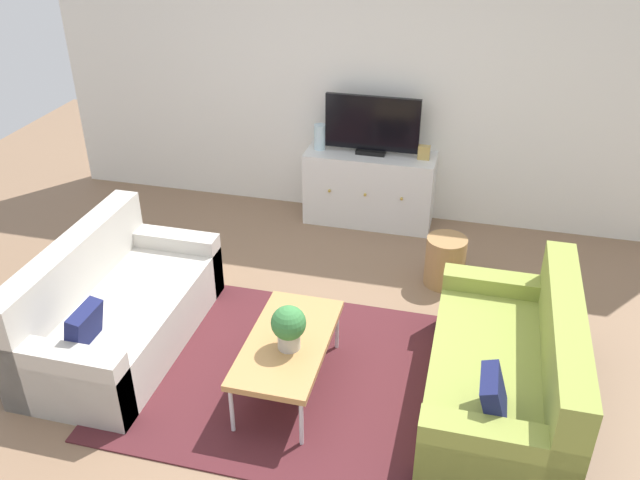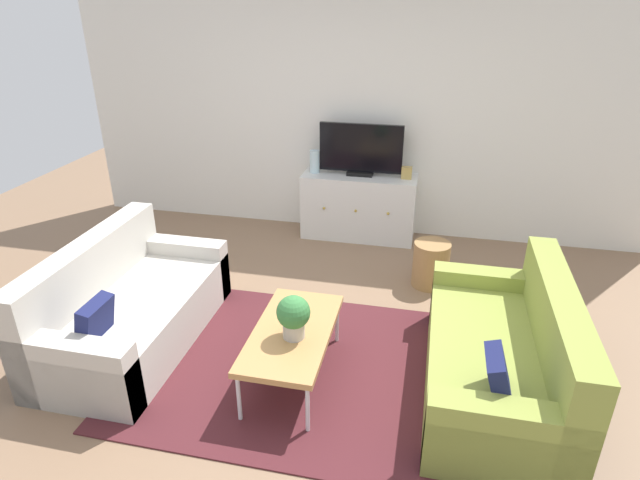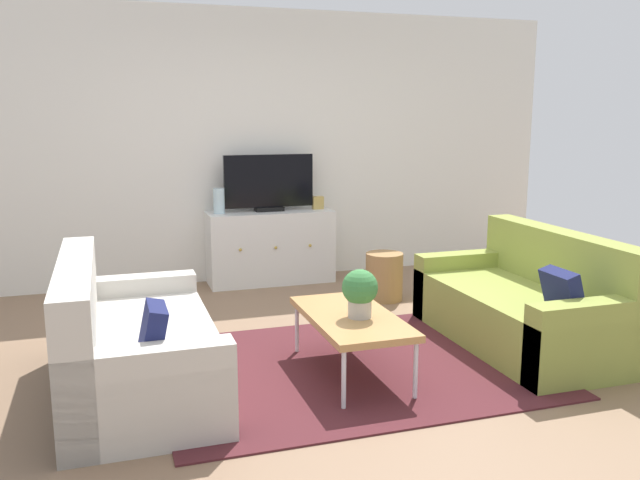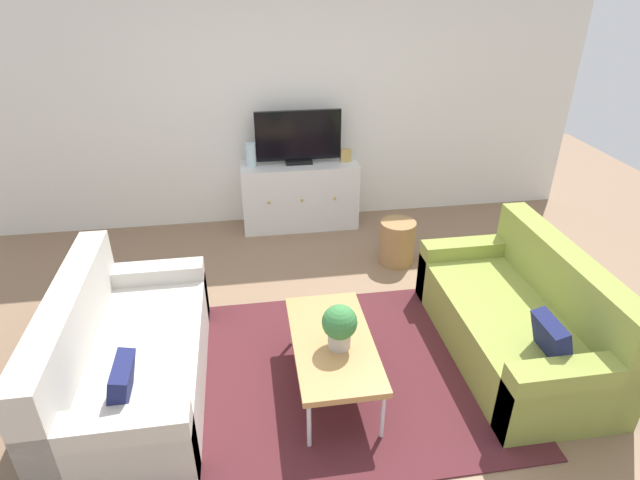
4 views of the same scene
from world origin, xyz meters
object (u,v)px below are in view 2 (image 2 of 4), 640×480
(coffee_table, at_px, (292,334))
(flat_screen_tv, at_px, (361,150))
(couch_left_side, at_px, (125,310))
(glass_vase, at_px, (315,162))
(potted_plant, at_px, (294,315))
(mantel_clock, at_px, (407,173))
(wicker_basket, at_px, (431,264))
(tv_console, at_px, (359,206))
(couch_right_side, at_px, (508,361))

(coffee_table, relative_size, flat_screen_tv, 1.18)
(couch_left_side, bearing_deg, flat_screen_tv, 58.15)
(couch_left_side, distance_m, glass_vase, 2.63)
(potted_plant, relative_size, glass_vase, 1.26)
(glass_vase, bearing_deg, mantel_clock, 0.00)
(coffee_table, height_order, wicker_basket, wicker_basket)
(tv_console, xyz_separation_m, wicker_basket, (0.84, -0.95, -0.15))
(mantel_clock, bearing_deg, potted_plant, -101.93)
(wicker_basket, bearing_deg, potted_plant, -118.16)
(mantel_clock, height_order, wicker_basket, mantel_clock)
(couch_right_side, bearing_deg, potted_plant, -170.99)
(coffee_table, relative_size, glass_vase, 4.27)
(couch_left_side, xyz_separation_m, couch_right_side, (2.88, 0.00, 0.00))
(coffee_table, relative_size, tv_console, 0.85)
(tv_console, distance_m, glass_vase, 0.70)
(potted_plant, relative_size, mantel_clock, 2.39)
(couch_left_side, distance_m, flat_screen_tv, 2.91)
(couch_left_side, bearing_deg, mantel_clock, 50.01)
(potted_plant, distance_m, flat_screen_tv, 2.66)
(coffee_table, height_order, flat_screen_tv, flat_screen_tv)
(couch_right_side, height_order, tv_console, couch_right_side)
(tv_console, bearing_deg, potted_plant, -91.01)
(couch_left_side, relative_size, glass_vase, 6.95)
(flat_screen_tv, xyz_separation_m, glass_vase, (-0.50, -0.02, -0.15))
(couch_right_side, relative_size, coffee_table, 1.63)
(coffee_table, distance_m, glass_vase, 2.61)
(flat_screen_tv, bearing_deg, mantel_clock, -2.27)
(glass_vase, distance_m, mantel_clock, 1.01)
(coffee_table, distance_m, tv_console, 2.53)
(couch_right_side, distance_m, potted_plant, 1.49)
(potted_plant, distance_m, glass_vase, 2.66)
(couch_right_side, xyz_separation_m, mantel_clock, (-0.89, 2.37, 0.52))
(couch_right_side, distance_m, flat_screen_tv, 2.86)
(couch_left_side, height_order, tv_console, couch_left_side)
(flat_screen_tv, bearing_deg, tv_console, -90.00)
(coffee_table, distance_m, wicker_basket, 1.83)
(tv_console, height_order, glass_vase, glass_vase)
(coffee_table, distance_m, mantel_clock, 2.63)
(couch_left_side, bearing_deg, wicker_basket, 31.44)
(coffee_table, relative_size, potted_plant, 3.39)
(flat_screen_tv, relative_size, wicker_basket, 2.06)
(couch_right_side, relative_size, flat_screen_tv, 1.91)
(flat_screen_tv, relative_size, mantel_clock, 6.90)
(couch_left_side, bearing_deg, coffee_table, -6.43)
(tv_console, distance_m, flat_screen_tv, 0.64)
(tv_console, bearing_deg, flat_screen_tv, 90.00)
(glass_vase, bearing_deg, wicker_basket, -35.44)
(potted_plant, relative_size, tv_console, 0.25)
(potted_plant, relative_size, wicker_basket, 0.72)
(mantel_clock, bearing_deg, wicker_basket, -70.78)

